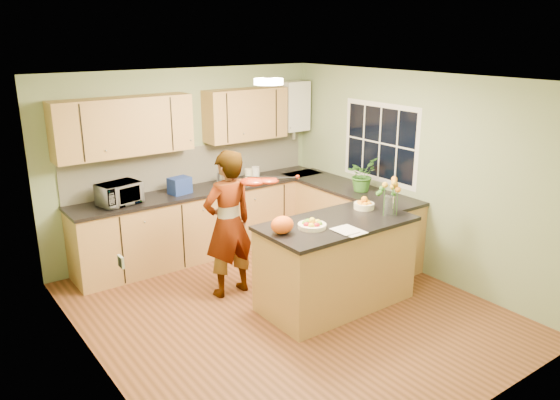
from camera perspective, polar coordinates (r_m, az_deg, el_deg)
floor at (r=6.16m, az=0.57°, el=-11.40°), size 4.50×4.50×0.00m
ceiling at (r=5.43m, az=0.65°, el=12.48°), size 4.00×4.50×0.02m
wall_back at (r=7.53m, az=-9.70°, el=3.90°), size 4.00×0.02×2.50m
wall_front at (r=4.20m, az=19.44°, el=-7.61°), size 4.00×0.02×2.50m
wall_left at (r=4.81m, az=-18.91°, el=-4.39°), size 0.02×4.50×2.50m
wall_right at (r=7.00m, az=13.86°, el=2.65°), size 0.02×4.50×2.50m
back_counter at (r=7.53m, az=-7.70°, el=-2.18°), size 3.64×0.62×0.94m
right_counter at (r=7.57m, az=7.08°, el=-2.05°), size 0.62×2.24×0.94m
splashback at (r=7.57m, az=-8.96°, el=3.62°), size 3.60×0.02×0.52m
upper_cabinets at (r=7.19m, az=-10.59°, el=8.11°), size 3.20×0.34×0.70m
boiler at (r=8.17m, az=1.44°, el=9.78°), size 0.40×0.30×0.86m
window_right at (r=7.32m, az=10.41°, el=5.90°), size 0.01×1.30×1.05m
light_switch at (r=4.27m, az=-16.29°, el=-6.20°), size 0.02×0.09×0.09m
ceiling_lamp at (r=5.67m, az=-1.20°, el=12.28°), size 0.30×0.30×0.07m
peninsula_island at (r=6.11m, az=5.84°, el=-6.57°), size 1.72×0.88×0.98m
fruit_dish at (r=5.70m, az=3.37°, el=-2.52°), size 0.30×0.30×0.10m
orange_bowl at (r=6.38m, az=8.78°, el=-0.40°), size 0.24×0.24×0.14m
flower_vase at (r=6.12m, az=11.39°, el=1.33°), size 0.27×0.27×0.49m
orange_bag at (r=5.52m, az=0.24°, el=-2.62°), size 0.25×0.22×0.18m
papers at (r=5.66m, az=7.26°, el=-3.18°), size 0.24×0.32×0.01m
violinist at (r=6.22m, az=-5.43°, el=-2.52°), size 0.64×0.43×1.72m
violin at (r=5.99m, az=-2.84°, el=1.93°), size 0.71×0.62×0.18m
microwave at (r=6.87m, az=-16.47°, el=0.63°), size 0.54×0.42×0.27m
blue_box at (r=7.16m, az=-10.44°, el=1.50°), size 0.30×0.24×0.21m
kettle at (r=7.45m, az=-6.09°, el=2.32°), size 0.14×0.14×0.27m
jar_cream at (r=7.71m, az=-3.32°, el=2.69°), size 0.12×0.12×0.16m
jar_white at (r=7.78m, az=-2.58°, el=2.87°), size 0.14×0.14×0.17m
potted_plant at (r=7.21m, az=8.54°, el=2.66°), size 0.49×0.45×0.44m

